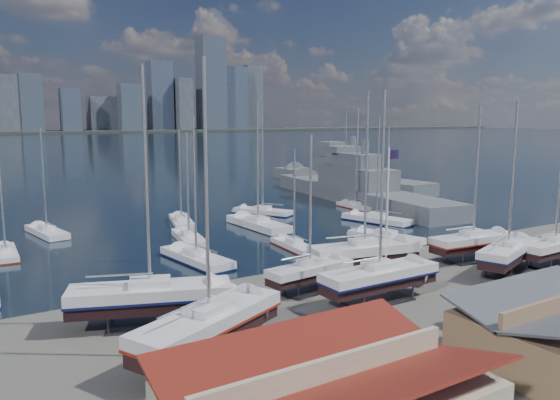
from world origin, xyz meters
TOP-DOWN VIEW (x-y plane):
  - ground at (0.00, -10.00)m, footprint 1400.00×1400.00m
  - water at (0.00, 300.00)m, footprint 1400.00×600.00m
  - shed_grey at (0.00, -26.00)m, footprint 12.60×8.40m
  - sailboat_cradle_0 at (-19.96, -7.23)m, footprint 12.07×7.15m
  - sailboat_cradle_1 at (-18.58, -14.31)m, footprint 11.89×7.87m
  - sailboat_cradle_2 at (-5.77, -7.08)m, footprint 8.47×3.23m
  - sailboat_cradle_3 at (-2.28, -12.04)m, footprint 10.67×3.02m
  - sailboat_cradle_4 at (2.10, -5.04)m, footprint 11.21×5.11m
  - sailboat_cradle_5 at (14.24, -12.21)m, footprint 10.68×6.10m
  - sailboat_cradle_6 at (15.06, -7.42)m, footprint 10.29×3.70m
  - sailboat_cradle_7 at (20.47, -13.19)m, footprint 9.37×2.89m
  - sailboat_moored_1 at (-26.86, 20.61)m, footprint 2.52×8.09m
  - sailboat_moored_2 at (-21.19, 29.91)m, footprint 4.17×9.83m
  - sailboat_moored_3 at (-10.16, 7.29)m, footprint 4.31×10.93m
  - sailboat_moored_4 at (-7.01, 16.90)m, footprint 4.13×9.54m
  - sailboat_moored_5 at (-3.71, 27.62)m, footprint 4.94×9.73m
  - sailboat_moored_6 at (1.84, 6.93)m, footprint 2.94×8.22m
  - sailboat_moored_7 at (4.33, 19.74)m, footprint 3.75×12.12m
  - sailboat_moored_8 at (10.29, 28.66)m, footprint 7.17×9.70m
  - sailboat_moored_9 at (13.75, 4.44)m, footprint 5.04×10.01m
  - sailboat_moored_10 at (20.78, 13.91)m, footprint 5.48×10.98m
  - sailboat_moored_11 at (26.28, 25.28)m, footprint 2.69×8.29m
  - naval_ship_east at (31.55, 31.48)m, footprint 14.44×50.44m
  - naval_ship_west at (44.65, 51.14)m, footprint 9.85×46.76m
  - car_a at (-15.54, -21.67)m, footprint 2.61×4.38m
  - car_b at (0.71, -20.66)m, footprint 4.20×1.79m
  - car_c at (-1.34, -21.29)m, footprint 4.66×6.39m
  - flagpole at (-0.60, -11.05)m, footprint 1.11×0.12m

SIDE VIEW (x-z plane):
  - water at x=0.00m, z-range -0.35..0.05m
  - ground at x=0.00m, z-range 0.00..0.00m
  - sailboat_moored_8 at x=10.29m, z-range -6.90..7.52m
  - sailboat_moored_5 at x=-3.71m, z-range -6.70..7.31m
  - sailboat_moored_10 at x=20.78m, z-range -7.60..8.22m
  - sailboat_moored_3 at x=-10.16m, z-range -7.65..8.26m
  - sailboat_moored_11 at x=26.28m, z-range -5.81..6.43m
  - sailboat_moored_6 at x=1.84m, z-range -5.71..6.33m
  - sailboat_moored_1 at x=-26.86m, z-range -5.68..6.30m
  - sailboat_moored_9 at x=13.75m, z-range -6.96..7.60m
  - sailboat_moored_2 at x=-21.19m, z-range -6.87..7.52m
  - sailboat_moored_4 at x=-7.01m, z-range -6.65..7.29m
  - sailboat_moored_7 at x=4.33m, z-range -8.75..9.40m
  - car_b at x=0.71m, z-range 0.00..1.34m
  - car_a at x=-15.54m, z-range 0.00..1.40m
  - car_c at x=-1.34m, z-range 0.00..1.61m
  - naval_ship_west at x=44.65m, z-range -7.43..10.75m
  - naval_ship_east at x=31.55m, z-range -7.57..10.91m
  - sailboat_cradle_2 at x=-5.77m, z-range -4.88..8.80m
  - sailboat_cradle_7 at x=20.47m, z-range -5.58..9.66m
  - sailboat_cradle_6 at x=15.06m, z-range -6.05..10.22m
  - sailboat_cradle_5 at x=14.24m, z-range -6.20..10.41m
  - sailboat_cradle_3 at x=-2.28m, z-range -6.44..10.70m
  - shed_grey at x=0.00m, z-range 0.06..4.23m
  - sailboat_cradle_4 at x=2.10m, z-range -6.61..10.92m
  - sailboat_cradle_1 at x=-18.58m, z-range -7.08..11.48m
  - sailboat_cradle_0 at x=-19.96m, z-range -7.12..11.53m
  - flagpole at x=-0.60m, z-range 1.00..13.66m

